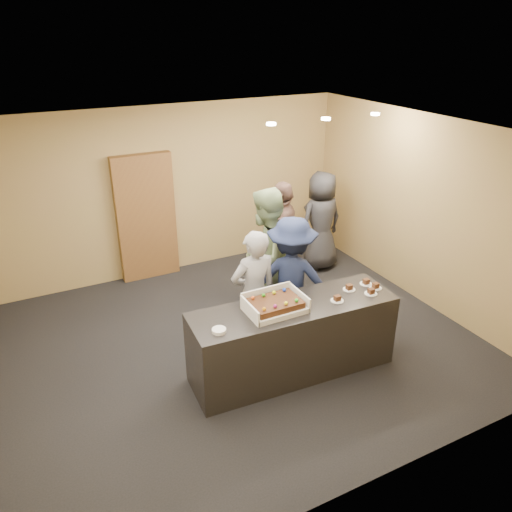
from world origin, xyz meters
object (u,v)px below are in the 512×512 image
(storage_cabinet, at_px, (146,218))
(plate_stack, at_px, (219,330))
(cake_box, at_px, (274,306))
(person_dark_suit, at_px, (321,221))
(person_sage_man, at_px, (265,258))
(person_brown_extra, at_px, (283,241))
(serving_counter, at_px, (293,339))
(sheet_cake, at_px, (275,303))
(person_navy_man, at_px, (291,280))
(person_server_grey, at_px, (254,294))

(storage_cabinet, height_order, plate_stack, storage_cabinet)
(cake_box, distance_m, person_dark_suit, 3.04)
(person_dark_suit, bearing_deg, person_sage_man, 28.84)
(person_sage_man, bearing_deg, person_dark_suit, 176.84)
(plate_stack, bearing_deg, person_brown_extra, 44.93)
(serving_counter, distance_m, storage_cabinet, 3.35)
(cake_box, bearing_deg, person_dark_suit, 46.36)
(cake_box, height_order, person_sage_man, person_sage_man)
(serving_counter, relative_size, sheet_cake, 4.37)
(cake_box, height_order, person_navy_man, person_navy_man)
(sheet_cake, distance_m, person_navy_man, 0.89)
(sheet_cake, relative_size, plate_stack, 3.72)
(storage_cabinet, distance_m, person_dark_suit, 2.82)
(plate_stack, bearing_deg, sheet_cake, 8.14)
(person_dark_suit, bearing_deg, plate_stack, 35.02)
(sheet_cake, distance_m, person_server_grey, 0.59)
(serving_counter, xyz_separation_m, person_navy_man, (0.35, 0.65, 0.39))
(sheet_cake, height_order, person_dark_suit, person_dark_suit)
(plate_stack, height_order, person_navy_man, person_navy_man)
(storage_cabinet, bearing_deg, sheet_cake, -80.47)
(serving_counter, xyz_separation_m, person_brown_extra, (0.80, 1.65, 0.45))
(serving_counter, relative_size, storage_cabinet, 1.19)
(serving_counter, distance_m, person_server_grey, 0.71)
(serving_counter, relative_size, person_sage_man, 1.26)
(person_navy_man, height_order, person_brown_extra, person_brown_extra)
(cake_box, xyz_separation_m, plate_stack, (-0.72, -0.13, -0.03))
(person_server_grey, relative_size, person_dark_suit, 0.99)
(plate_stack, xyz_separation_m, person_dark_suit, (2.81, 2.32, -0.09))
(storage_cabinet, relative_size, person_brown_extra, 1.12)
(sheet_cake, height_order, plate_stack, sheet_cake)
(serving_counter, distance_m, cake_box, 0.55)
(person_server_grey, height_order, person_brown_extra, person_brown_extra)
(person_sage_man, xyz_separation_m, person_dark_suit, (1.60, 1.05, -0.12))
(person_server_grey, relative_size, person_sage_man, 0.86)
(plate_stack, bearing_deg, person_sage_man, 46.30)
(cake_box, relative_size, person_navy_man, 0.39)
(plate_stack, relative_size, person_navy_man, 0.09)
(plate_stack, height_order, person_dark_suit, person_dark_suit)
(person_brown_extra, distance_m, person_dark_suit, 1.20)
(serving_counter, bearing_deg, person_navy_man, 65.11)
(plate_stack, xyz_separation_m, person_brown_extra, (1.76, 1.75, -0.02))
(storage_cabinet, bearing_deg, serving_counter, -76.29)
(storage_cabinet, relative_size, sheet_cake, 3.67)
(serving_counter, distance_m, plate_stack, 1.07)
(person_server_grey, xyz_separation_m, person_navy_man, (0.57, 0.08, 0.02))
(plate_stack, xyz_separation_m, person_sage_man, (1.21, 1.27, 0.03))
(person_sage_man, bearing_deg, serving_counter, 41.26)
(person_server_grey, distance_m, person_dark_suit, 2.65)
(plate_stack, bearing_deg, serving_counter, 6.09)
(person_sage_man, height_order, person_brown_extra, person_sage_man)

